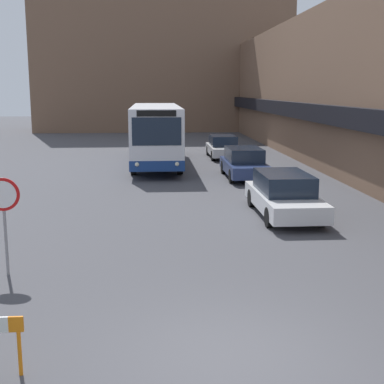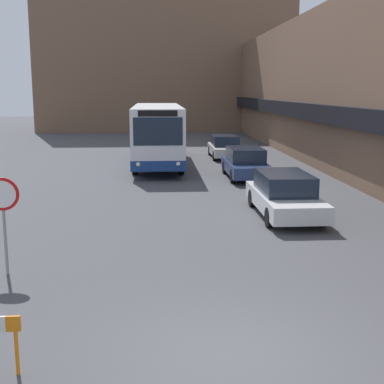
{
  "view_description": "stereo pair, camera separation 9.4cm",
  "coord_description": "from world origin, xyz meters",
  "px_view_note": "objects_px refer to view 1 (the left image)",
  "views": [
    {
      "loc": [
        -1.23,
        -7.94,
        4.24
      ],
      "look_at": [
        -0.1,
        7.26,
        1.31
      ],
      "focal_mm": 50.0,
      "sensor_mm": 36.0,
      "label": 1
    },
    {
      "loc": [
        -1.14,
        -7.94,
        4.24
      ],
      "look_at": [
        -0.1,
        7.26,
        1.31
      ],
      "focal_mm": 50.0,
      "sensor_mm": 36.0,
      "label": 2
    }
  ],
  "objects_px": {
    "parked_car_front": "(284,194)",
    "parked_car_back": "(223,147)",
    "city_bus": "(156,133)",
    "parked_car_middle": "(244,163)",
    "stop_sign": "(3,205)"
  },
  "relations": [
    {
      "from": "parked_car_front",
      "to": "parked_car_back",
      "type": "distance_m",
      "value": 15.8
    },
    {
      "from": "parked_car_front",
      "to": "parked_car_back",
      "type": "height_order",
      "value": "parked_car_front"
    },
    {
      "from": "parked_car_front",
      "to": "stop_sign",
      "type": "xyz_separation_m",
      "value": [
        -7.82,
        -5.41,
        0.93
      ]
    },
    {
      "from": "parked_car_middle",
      "to": "parked_car_front",
      "type": "bearing_deg",
      "value": -90.0
    },
    {
      "from": "parked_car_front",
      "to": "parked_car_back",
      "type": "xyz_separation_m",
      "value": [
        0.0,
        15.8,
        -0.03
      ]
    },
    {
      "from": "city_bus",
      "to": "parked_car_front",
      "type": "relative_size",
      "value": 2.4
    },
    {
      "from": "parked_car_front",
      "to": "stop_sign",
      "type": "distance_m",
      "value": 9.56
    },
    {
      "from": "parked_car_middle",
      "to": "stop_sign",
      "type": "height_order",
      "value": "stop_sign"
    },
    {
      "from": "city_bus",
      "to": "parked_car_front",
      "type": "distance_m",
      "value": 13.58
    },
    {
      "from": "parked_car_front",
      "to": "parked_car_back",
      "type": "bearing_deg",
      "value": 90.0
    },
    {
      "from": "city_bus",
      "to": "parked_car_back",
      "type": "distance_m",
      "value": 5.27
    },
    {
      "from": "city_bus",
      "to": "stop_sign",
      "type": "xyz_separation_m",
      "value": [
        -3.59,
        -18.28,
        -0.17
      ]
    },
    {
      "from": "city_bus",
      "to": "parked_car_front",
      "type": "height_order",
      "value": "city_bus"
    },
    {
      "from": "parked_car_front",
      "to": "stop_sign",
      "type": "height_order",
      "value": "stop_sign"
    },
    {
      "from": "city_bus",
      "to": "stop_sign",
      "type": "distance_m",
      "value": 18.63
    }
  ]
}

